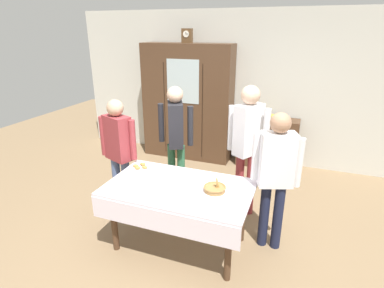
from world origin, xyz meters
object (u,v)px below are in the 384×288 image
object	(u,v)px
tea_cup_far_right	(162,184)
spoon_far_left	(133,184)
bread_basket	(215,188)
bookshelf_low	(267,142)
wall_cabinet	(188,103)
person_behind_table_right	(119,147)
pastry_plate	(140,167)
tea_cup_near_right	(177,171)
book_stack	(269,117)
person_near_right_end	(276,170)
tea_cup_back_edge	(155,194)
person_behind_table_left	(176,132)
person_beside_shelf	(248,139)
tea_cup_far_left	(193,191)
mantel_clock	(187,36)
tea_cup_center	(221,201)
spoon_back_edge	(207,180)
dining_table	(178,197)

from	to	relation	value
tea_cup_far_right	spoon_far_left	bearing A→B (deg)	-169.60
bread_basket	bookshelf_low	bearing A→B (deg)	85.19
wall_cabinet	person_behind_table_right	size ratio (longest dim) A/B	1.37
pastry_plate	spoon_far_left	bearing A→B (deg)	-72.48
bookshelf_low	tea_cup_near_right	bearing A→B (deg)	-107.86
tea_cup_far_right	book_stack	bearing A→B (deg)	73.82
person_near_right_end	bread_basket	bearing A→B (deg)	-150.68
bookshelf_low	person_behind_table_right	world-z (taller)	person_behind_table_right
spoon_far_left	tea_cup_back_edge	bearing A→B (deg)	-22.66
tea_cup_near_right	person_behind_table_left	size ratio (longest dim) A/B	0.08
person_near_right_end	person_beside_shelf	bearing A→B (deg)	125.49
bread_basket	person_behind_table_left	bearing A→B (deg)	131.50
tea_cup_far_left	person_behind_table_left	size ratio (longest dim) A/B	0.08
tea_cup_far_left	tea_cup_near_right	bearing A→B (deg)	132.11
spoon_far_left	person_beside_shelf	world-z (taller)	person_beside_shelf
mantel_clock	tea_cup_center	world-z (taller)	mantel_clock
book_stack	tea_cup_near_right	bearing A→B (deg)	-107.86
pastry_plate	spoon_back_edge	size ratio (longest dim) A/B	2.35
book_stack	tea_cup_far_right	xyz separation A→B (m)	(-0.78, -2.68, -0.14)
tea_cup_far_left	tea_cup_far_right	bearing A→B (deg)	177.26
tea_cup_back_edge	spoon_far_left	world-z (taller)	tea_cup_back_edge
dining_table	pastry_plate	distance (m)	0.70
book_stack	person_behind_table_left	world-z (taller)	person_behind_table_left
wall_cabinet	mantel_clock	size ratio (longest dim) A/B	8.89
tea_cup_far_left	person_behind_table_left	world-z (taller)	person_behind_table_left
dining_table	book_stack	bearing A→B (deg)	76.95
tea_cup_far_right	pastry_plate	bearing A→B (deg)	144.18
bookshelf_low	tea_cup_far_right	bearing A→B (deg)	-106.18
person_beside_shelf	bread_basket	bearing A→B (deg)	-99.59
spoon_far_left	spoon_back_edge	world-z (taller)	same
tea_cup_back_edge	person_near_right_end	bearing A→B (deg)	29.77
person_behind_table_right	book_stack	bearing A→B (deg)	53.51
tea_cup_far_left	person_behind_table_right	size ratio (longest dim) A/B	0.08
tea_cup_center	person_behind_table_right	size ratio (longest dim) A/B	0.08
dining_table	person_beside_shelf	world-z (taller)	person_beside_shelf
spoon_far_left	spoon_back_edge	size ratio (longest dim) A/B	1.00
tea_cup_back_edge	tea_cup_near_right	bearing A→B (deg)	89.50
spoon_back_edge	person_behind_table_right	bearing A→B (deg)	172.22
tea_cup_center	pastry_plate	distance (m)	1.22
tea_cup_far_left	tea_cup_center	xyz separation A→B (m)	(0.33, -0.09, 0.00)
bookshelf_low	person_behind_table_left	distance (m)	2.01
bookshelf_low	tea_cup_center	world-z (taller)	bookshelf_low
mantel_clock	wall_cabinet	bearing A→B (deg)	16.32
tea_cup_near_right	pastry_plate	world-z (taller)	tea_cup_near_right
spoon_far_left	spoon_back_edge	xyz separation A→B (m)	(0.74, 0.37, 0.00)
tea_cup_far_left	tea_cup_center	distance (m)	0.34
bookshelf_low	person_beside_shelf	xyz separation A→B (m)	(-0.06, -1.66, 0.62)
mantel_clock	bread_basket	bearing A→B (deg)	-62.79
tea_cup_far_right	spoon_back_edge	size ratio (longest dim) A/B	1.09
dining_table	bread_basket	world-z (taller)	bread_basket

